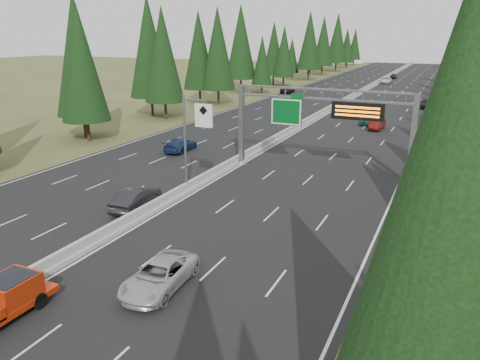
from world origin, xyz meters
name	(u,v)px	position (x,y,z in m)	size (l,w,h in m)	color
road	(342,104)	(0.00, 80.00, 0.04)	(32.00, 260.00, 0.08)	black
shoulder_right	(446,111)	(17.80, 80.00, 0.03)	(3.60, 260.00, 0.06)	olive
shoulder_left	(253,99)	(-17.80, 80.00, 0.03)	(3.60, 260.00, 0.06)	#444E24
median_barrier	(342,102)	(0.00, 80.00, 0.41)	(0.70, 260.00, 0.85)	#9C9C97
sign_gantry	(328,119)	(8.92, 34.88, 5.27)	(16.75, 0.98, 7.80)	slate
hov_sign_pole	(191,138)	(0.58, 24.97, 4.72)	(2.80, 0.50, 8.00)	slate
tree_row_left	(200,51)	(-21.95, 66.64, 9.57)	(12.46, 237.70, 18.92)	black
silver_minivan	(160,275)	(6.50, 11.52, 0.80)	(2.38, 5.16, 1.43)	#AEAFB3
red_pickup	(4,297)	(1.50, 6.45, 1.07)	(1.96, 5.50, 1.79)	black
car_ahead_green	(366,120)	(7.75, 61.48, 0.73)	(1.53, 3.79, 1.29)	#145738
car_ahead_dkred	(377,124)	(9.77, 58.46, 0.79)	(1.50, 4.31, 1.42)	#5B110D
car_ahead_dkgrey	(426,103)	(14.43, 81.50, 0.82)	(2.07, 5.10, 1.48)	black
car_ahead_white	(386,80)	(1.93, 121.14, 0.85)	(2.54, 5.52, 1.53)	white
car_ahead_far	(393,76)	(1.95, 135.21, 0.79)	(1.67, 4.15, 1.41)	black
car_onc_near	(136,199)	(-1.50, 20.28, 0.89)	(1.71, 4.89, 1.61)	black
car_onc_blue	(180,145)	(-7.94, 36.88, 0.80)	(2.02, 4.96, 1.44)	navy
car_onc_white	(288,110)	(-5.00, 64.41, 0.87)	(1.87, 4.66, 1.59)	#B3B3B3
car_onc_far	(288,89)	(-14.50, 91.49, 0.80)	(2.39, 5.19, 1.44)	black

